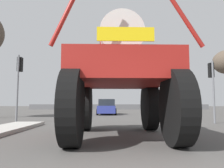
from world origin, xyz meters
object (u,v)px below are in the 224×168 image
Objects in this scene: traffic_signal_near_right at (212,78)px; oversize_sprayer at (120,78)px; sedan_ahead at (107,107)px; traffic_signal_near_left at (19,73)px.

oversize_sprayer is at bearing -137.32° from traffic_signal_near_right.
traffic_signal_near_right is at bearing -145.46° from sedan_ahead.
oversize_sprayer is 7.67m from traffic_signal_near_left.
traffic_signal_near_right is (5.40, 4.98, 0.57)m from oversize_sprayer.
sedan_ahead is 1.16× the size of traffic_signal_near_right.
oversize_sprayer is at bearing -40.72° from traffic_signal_near_left.
sedan_ahead is 1.05× the size of traffic_signal_near_left.
traffic_signal_near_left is at bearing -179.97° from traffic_signal_near_right.
traffic_signal_near_right reaches higher than sedan_ahead.
sedan_ahead is at bearing 124.23° from traffic_signal_near_right.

